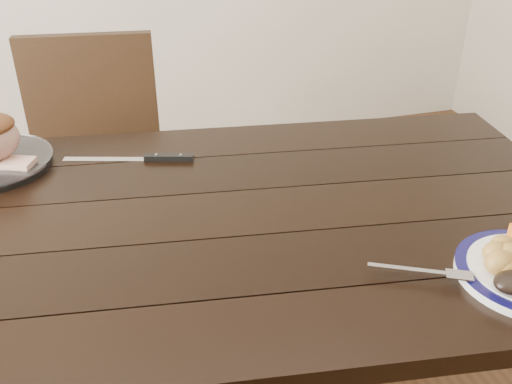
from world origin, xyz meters
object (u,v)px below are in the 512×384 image
object	(u,v)px
chair_far	(97,168)
fork	(428,272)
dining_table	(218,250)
carving_knife	(153,158)

from	to	relation	value
chair_far	fork	world-z (taller)	chair_far
dining_table	fork	xyz separation A→B (m)	(0.30, -0.32, 0.11)
carving_knife	chair_far	bearing A→B (deg)	124.45
fork	carving_knife	world-z (taller)	fork
chair_far	fork	bearing A→B (deg)	124.35
chair_far	fork	size ratio (longest dim) A/B	5.61
chair_far	fork	xyz separation A→B (m)	(0.54, -1.06, 0.25)
dining_table	carving_knife	distance (m)	0.32
dining_table	chair_far	world-z (taller)	chair_far
dining_table	fork	size ratio (longest dim) A/B	10.30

